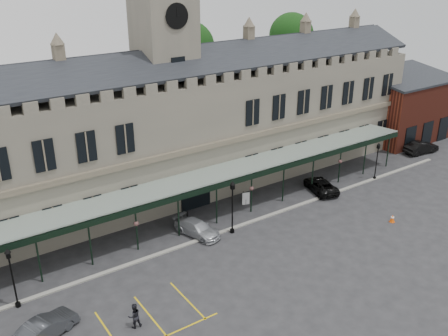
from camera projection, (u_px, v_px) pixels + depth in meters
ground at (265, 259)px, 40.92m from camera, size 140.00×140.00×0.00m
station_building at (169, 132)px, 50.45m from camera, size 60.00×10.36×17.30m
clock_tower at (165, 66)px, 47.90m from camera, size 5.60×5.60×24.80m
canopy at (215, 199)px, 45.64m from camera, size 50.00×4.10×4.30m
brick_annex at (404, 107)px, 66.77m from camera, size 12.40×8.36×9.23m
kerb at (227, 230)px, 45.07m from camera, size 60.00×0.40×0.12m
tree_behind_mid at (189, 48)px, 59.00m from camera, size 6.00×6.00×16.00m
tree_behind_right at (291, 37)px, 67.30m from camera, size 6.00×6.00×16.00m
lamp_post_left at (12, 273)px, 34.27m from camera, size 0.45×0.45×4.80m
lamp_post_mid at (232, 202)px, 43.63m from camera, size 0.48×0.48×5.09m
lamp_post_right at (377, 158)px, 54.43m from camera, size 0.41×0.41×4.32m
traffic_cone at (392, 218)px, 46.43m from camera, size 0.48×0.48×0.76m
sign_board at (246, 199)px, 49.61m from camera, size 0.74×0.27×1.30m
bollard_left at (187, 216)px, 46.66m from camera, size 0.16×0.16×0.93m
bollard_right at (243, 196)px, 50.75m from camera, size 0.15×0.15×0.83m
car_left_b at (45, 328)px, 32.26m from camera, size 4.71×3.09×1.47m
car_taxi at (197, 228)px, 44.18m from camera, size 3.09×4.95×1.34m
car_van at (321, 185)px, 52.40m from camera, size 3.48×5.25×1.34m
car_right_b at (421, 147)px, 62.43m from camera, size 4.84×2.17×1.54m
person_b at (134, 316)px, 33.10m from camera, size 0.94×0.76×1.82m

